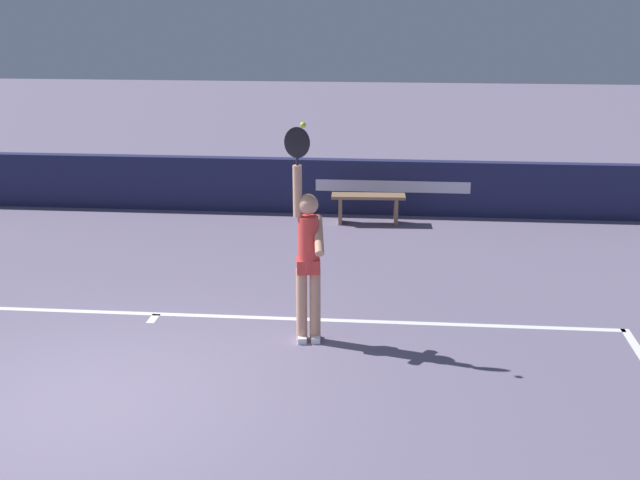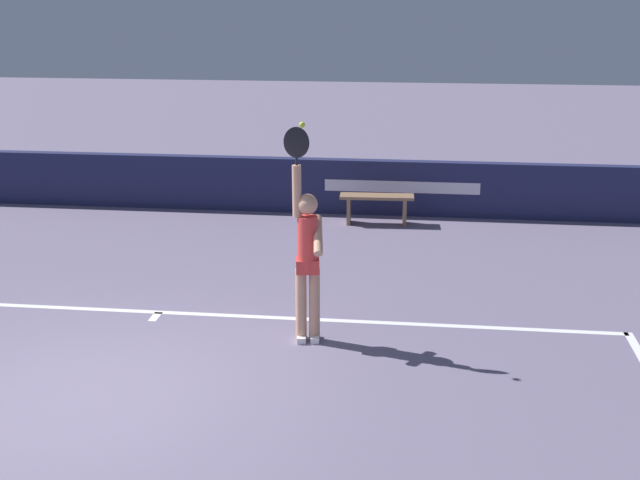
{
  "view_description": "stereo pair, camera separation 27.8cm",
  "coord_description": "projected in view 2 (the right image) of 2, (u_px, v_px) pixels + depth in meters",
  "views": [
    {
      "loc": [
        2.96,
        -7.33,
        3.9
      ],
      "look_at": [
        2.09,
        1.93,
        1.14
      ],
      "focal_mm": 47.63,
      "sensor_mm": 36.0,
      "label": 1
    },
    {
      "loc": [
        3.24,
        -7.3,
        3.9
      ],
      "look_at": [
        2.09,
        1.93,
        1.14
      ],
      "focal_mm": 47.63,
      "sensor_mm": 36.0,
      "label": 2
    }
  ],
  "objects": [
    {
      "name": "back_wall",
      "position": [
        245.0,
        183.0,
        15.46
      ],
      "size": [
        15.1,
        0.24,
        0.98
      ],
      "color": "#21254A",
      "rests_on": "ground"
    },
    {
      "name": "tennis_ball",
      "position": [
        302.0,
        125.0,
        8.98
      ],
      "size": [
        0.06,
        0.06,
        0.06
      ],
      "color": "#D2E339"
    },
    {
      "name": "court_lines",
      "position": [
        61.0,
        429.0,
        7.81
      ],
      "size": [
        11.5,
        6.09,
        0.0
      ],
      "color": "white",
      "rests_on": "ground"
    },
    {
      "name": "courtside_bench_near",
      "position": [
        377.0,
        203.0,
        14.56
      ],
      "size": [
        1.28,
        0.42,
        0.51
      ],
      "color": "#88674A",
      "rests_on": "ground"
    },
    {
      "name": "ground_plane",
      "position": [
        88.0,
        397.0,
        8.44
      ],
      "size": [
        60.0,
        60.0,
        0.0
      ],
      "primitive_type": "plane",
      "color": "slate"
    },
    {
      "name": "tennis_player",
      "position": [
        307.0,
        255.0,
        9.51
      ],
      "size": [
        0.48,
        0.49,
        2.49
      ],
      "color": "tan",
      "rests_on": "ground"
    }
  ]
}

